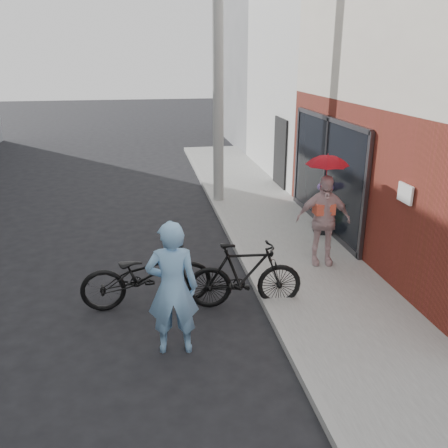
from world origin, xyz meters
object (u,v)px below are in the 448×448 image
object	(u,v)px
utility_pole	(218,71)
officer	(172,288)
planter	(323,228)
kimono_woman	(323,220)
bike_left	(147,275)
bike_right	(245,275)

from	to	relation	value
utility_pole	officer	world-z (taller)	utility_pole
planter	officer	bearing A→B (deg)	-133.70
utility_pole	kimono_woman	xyz separation A→B (m)	(1.25, -4.51, -2.52)
bike_left	bike_right	bearing A→B (deg)	-104.43
utility_pole	officer	size ratio (longest dim) A/B	3.67
kimono_woman	planter	distance (m)	1.85
bike_right	utility_pole	bearing A→B (deg)	-0.47
utility_pole	planter	size ratio (longest dim) A/B	17.01
bike_right	kimono_woman	xyz separation A→B (m)	(1.75, 1.19, 0.42)
planter	bike_left	bearing A→B (deg)	-148.17
officer	bike_right	xyz separation A→B (m)	(1.21, 1.03, -0.40)
bike_left	officer	bearing A→B (deg)	-169.43
bike_left	bike_right	xyz separation A→B (m)	(1.55, -0.30, 0.00)
utility_pole	kimono_woman	size ratio (longest dim) A/B	4.07
officer	bike_left	bearing A→B (deg)	-71.30
utility_pole	bike_right	size ratio (longest dim) A/B	3.79
officer	kimono_woman	xyz separation A→B (m)	(2.96, 2.22, 0.03)
officer	bike_left	xyz separation A→B (m)	(-0.33, 1.33, -0.40)
utility_pole	officer	xyz separation A→B (m)	(-1.71, -6.73, -2.55)
kimono_woman	planter	size ratio (longest dim) A/B	4.18
kimono_woman	bike_right	bearing A→B (deg)	-135.53
bike_right	kimono_woman	bearing A→B (deg)	-51.23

